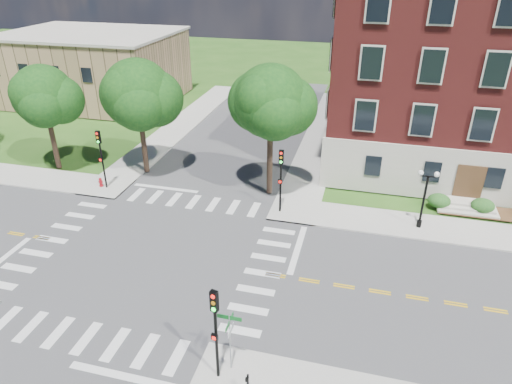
% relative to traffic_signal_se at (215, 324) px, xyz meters
% --- Properties ---
extents(ground, '(160.00, 160.00, 0.00)m').
position_rel_traffic_signal_se_xyz_m(ground, '(-7.07, 7.79, -3.19)').
color(ground, '#254E16').
rests_on(ground, ground).
extents(road_ew, '(90.00, 12.00, 0.01)m').
position_rel_traffic_signal_se_xyz_m(road_ew, '(-7.07, 7.79, -3.18)').
color(road_ew, '#3D3D3F').
rests_on(road_ew, ground).
extents(road_ns, '(12.00, 90.00, 0.01)m').
position_rel_traffic_signal_se_xyz_m(road_ns, '(-7.07, 7.79, -3.18)').
color(road_ns, '#3D3D3F').
rests_on(road_ns, ground).
extents(sidewalk_ne, '(34.00, 34.00, 0.12)m').
position_rel_traffic_signal_se_xyz_m(sidewalk_ne, '(8.31, 23.17, -3.13)').
color(sidewalk_ne, '#9E9B93').
rests_on(sidewalk_ne, ground).
extents(sidewalk_nw, '(34.00, 34.00, 0.12)m').
position_rel_traffic_signal_se_xyz_m(sidewalk_nw, '(-22.44, 23.17, -3.13)').
color(sidewalk_nw, '#9E9B93').
rests_on(sidewalk_nw, ground).
extents(crosswalk_east, '(2.20, 10.20, 0.02)m').
position_rel_traffic_signal_se_xyz_m(crosswalk_east, '(0.13, 7.79, -3.19)').
color(crosswalk_east, silver).
rests_on(crosswalk_east, ground).
extents(stop_bar_east, '(0.40, 5.50, 0.00)m').
position_rel_traffic_signal_se_xyz_m(stop_bar_east, '(1.73, 10.79, -3.19)').
color(stop_bar_east, silver).
rests_on(stop_bar_east, ground).
extents(secondary_building, '(20.40, 15.40, 8.30)m').
position_rel_traffic_signal_se_xyz_m(secondary_building, '(-29.07, 37.79, 1.09)').
color(secondary_building, olive).
rests_on(secondary_building, ground).
extents(tree_b, '(5.01, 5.01, 8.97)m').
position_rel_traffic_signal_se_xyz_m(tree_b, '(-20.78, 17.76, 3.37)').
color(tree_b, '#2E2317').
rests_on(tree_b, ground).
extents(tree_c, '(5.68, 5.68, 9.62)m').
position_rel_traffic_signal_se_xyz_m(tree_c, '(-12.92, 19.00, 3.69)').
color(tree_c, '#2E2317').
rests_on(tree_c, ground).
extents(tree_d, '(5.37, 5.37, 10.05)m').
position_rel_traffic_signal_se_xyz_m(tree_d, '(-1.75, 17.80, 4.27)').
color(tree_d, '#2E2317').
rests_on(tree_d, ground).
extents(traffic_signal_se, '(0.36, 0.42, 4.80)m').
position_rel_traffic_signal_se_xyz_m(traffic_signal_se, '(0.00, 0.00, 0.00)').
color(traffic_signal_se, black).
rests_on(traffic_signal_se, ground).
extents(traffic_signal_ne, '(0.32, 0.35, 4.80)m').
position_rel_traffic_signal_se_xyz_m(traffic_signal_ne, '(-0.34, 15.10, 0.00)').
color(traffic_signal_ne, black).
rests_on(traffic_signal_ne, ground).
extents(traffic_signal_nw, '(0.33, 0.37, 4.80)m').
position_rel_traffic_signal_se_xyz_m(traffic_signal_nw, '(-14.67, 15.35, 0.00)').
color(traffic_signal_nw, black).
rests_on(traffic_signal_nw, ground).
extents(twin_lamp_west, '(1.36, 0.36, 4.23)m').
position_rel_traffic_signal_se_xyz_m(twin_lamp_west, '(9.40, 15.40, -0.66)').
color(twin_lamp_west, black).
rests_on(twin_lamp_west, ground).
extents(street_sign_pole, '(1.10, 1.10, 3.10)m').
position_rel_traffic_signal_se_xyz_m(street_sign_pole, '(0.43, 0.58, -0.88)').
color(street_sign_pole, gray).
rests_on(street_sign_pole, ground).
extents(push_button_post, '(0.14, 0.21, 1.20)m').
position_rel_traffic_signal_se_xyz_m(push_button_post, '(1.55, -0.63, -2.39)').
color(push_button_post, black).
rests_on(push_button_post, ground).
extents(fire_hydrant, '(0.35, 0.35, 0.75)m').
position_rel_traffic_signal_se_xyz_m(fire_hydrant, '(-15.20, 15.43, -2.72)').
color(fire_hydrant, maroon).
rests_on(fire_hydrant, ground).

